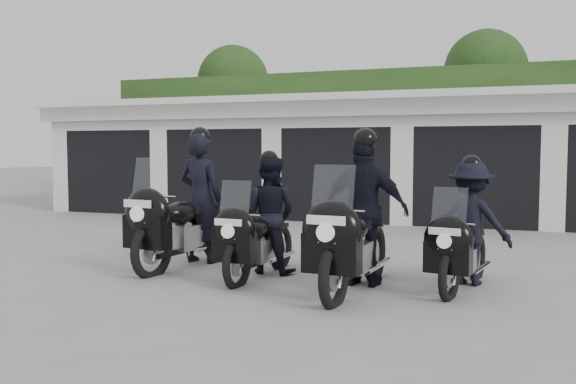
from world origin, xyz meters
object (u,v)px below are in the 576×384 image
(police_bike_a, at_px, (187,209))
(police_bike_c, at_px, (360,219))
(police_bike_d, at_px, (467,229))
(police_bike_b, at_px, (264,221))

(police_bike_a, distance_m, police_bike_c, 2.75)
(police_bike_a, height_order, police_bike_c, police_bike_a)
(police_bike_c, relative_size, police_bike_d, 1.22)
(police_bike_b, relative_size, police_bike_d, 1.04)
(police_bike_b, xyz_separation_m, police_bike_d, (2.62, 0.20, -0.02))
(police_bike_a, height_order, police_bike_d, police_bike_a)
(police_bike_b, height_order, police_bike_d, police_bike_b)
(police_bike_b, height_order, police_bike_c, police_bike_c)
(police_bike_a, distance_m, police_bike_d, 3.91)
(police_bike_a, relative_size, police_bike_c, 1.03)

